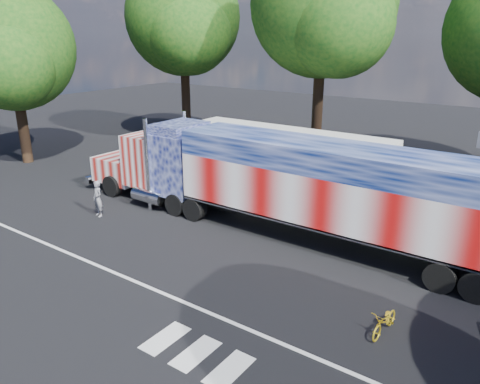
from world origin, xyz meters
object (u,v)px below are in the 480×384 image
Objects in this scene: woman at (98,199)px; tree_n_mid at (325,5)px; tree_w_a at (12,48)px; coach_bus at (286,160)px; bicycle at (385,322)px; semi_truck at (279,181)px; tree_nw_a at (184,18)px.

tree_n_mid is (4.46, 14.96, 9.37)m from woman.
tree_n_mid is at bearing 33.94° from tree_w_a.
tree_n_mid reaches higher than coach_bus.
tree_n_mid reaches higher than tree_w_a.
bicycle is (14.86, -1.22, -0.50)m from woman.
coach_bus reaches higher than woman.
semi_truck is 8.39m from bicycle.
tree_w_a is 0.84× the size of tree_nw_a.
bicycle is at bearing 9.62° from woman.
tree_n_mid reaches higher than bicycle.
semi_truck is 1.48× the size of tree_n_mid.
bicycle is (6.62, -4.74, -2.02)m from semi_truck.
coach_bus is at bearing 71.98° from woman.
coach_bus is (-2.66, 5.28, -0.61)m from semi_truck.
tree_w_a is 12.48m from tree_nw_a.
semi_truck reaches higher than woman.
tree_w_a is (-27.15, 4.91, 7.26)m from bicycle.
woman is 14.50m from tree_w_a.
woman is at bearing -122.32° from coach_bus.
semi_truck is 21.18m from tree_w_a.
tree_n_mid reaches higher than tree_nw_a.
tree_n_mid is 1.05× the size of tree_nw_a.
bicycle is at bearing -36.12° from tree_nw_a.
tree_nw_a reaches higher than tree_w_a.
coach_bus is at bearing -79.71° from tree_n_mid.
tree_n_mid is (-1.12, 6.15, 8.46)m from coach_bus.
bicycle is 0.10× the size of tree_n_mid.
tree_w_a reaches higher than woman.
semi_truck is at bearing -36.35° from tree_nw_a.
semi_truck reaches higher than coach_bus.
tree_n_mid reaches higher than woman.
tree_w_a is at bearing -146.06° from tree_n_mid.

